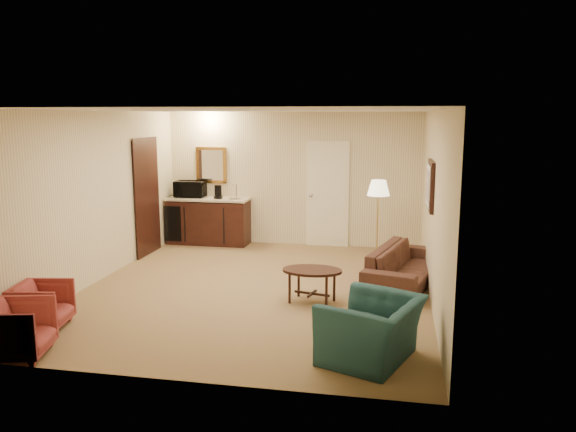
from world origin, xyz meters
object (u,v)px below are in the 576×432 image
at_px(teal_armchair, 372,319).
at_px(waste_bin, 239,238).
at_px(rose_chair_far, 16,327).
at_px(rose_chair_near, 42,303).
at_px(wetbar_cabinet, 209,221).
at_px(sofa, 404,260).
at_px(coffee_maker, 218,192).
at_px(coffee_table, 312,286).
at_px(microwave, 190,187).
at_px(floor_lamp, 378,222).

relative_size(teal_armchair, waste_bin, 3.31).
distance_m(rose_chair_far, waste_bin, 5.53).
bearing_deg(rose_chair_near, wetbar_cabinet, -15.69).
xyz_separation_m(sofa, coffee_maker, (-3.58, 2.07, 0.67)).
distance_m(wetbar_cabinet, coffee_table, 4.08).
relative_size(rose_chair_near, coffee_maker, 2.31).
xyz_separation_m(teal_armchair, coffee_table, (-0.88, 1.71, -0.21)).
xyz_separation_m(rose_chair_far, coffee_table, (2.80, 2.34, -0.10)).
bearing_deg(waste_bin, wetbar_cabinet, 173.85).
xyz_separation_m(rose_chair_far, coffee_maker, (0.47, 5.48, 0.72)).
xyz_separation_m(wetbar_cabinet, rose_chair_far, (-0.25, -5.52, -0.13)).
bearing_deg(rose_chair_far, rose_chair_near, 3.52).
bearing_deg(wetbar_cabinet, rose_chair_far, -92.59).
height_order(wetbar_cabinet, rose_chair_far, wetbar_cabinet).
height_order(wetbar_cabinet, microwave, microwave).
xyz_separation_m(sofa, rose_chair_far, (-4.05, -3.41, -0.06)).
bearing_deg(floor_lamp, rose_chair_far, -127.84).
xyz_separation_m(rose_chair_near, floor_lamp, (3.85, 3.84, 0.42)).
bearing_deg(wetbar_cabinet, floor_lamp, -14.80).
distance_m(rose_chair_near, floor_lamp, 5.45).
relative_size(waste_bin, coffee_maker, 1.14).
height_order(sofa, floor_lamp, floor_lamp).
distance_m(sofa, rose_chair_far, 5.29).
relative_size(teal_armchair, floor_lamp, 0.69).
bearing_deg(microwave, rose_chair_far, -90.98).
relative_size(teal_armchair, microwave, 1.73).
height_order(floor_lamp, coffee_maker, floor_lamp).
relative_size(coffee_table, coffee_maker, 3.06).
bearing_deg(rose_chair_far, teal_armchair, -94.04).
xyz_separation_m(sofa, waste_bin, (-3.15, 2.04, -0.23)).
xyz_separation_m(teal_armchair, microwave, (-3.82, 4.94, 0.68)).
xyz_separation_m(wetbar_cabinet, waste_bin, (0.65, -0.07, -0.31)).
height_order(coffee_table, floor_lamp, floor_lamp).
distance_m(teal_armchair, rose_chair_near, 3.93).
bearing_deg(microwave, floor_lamp, -16.58).
xyz_separation_m(sofa, microwave, (-4.19, 2.17, 0.73)).
relative_size(wetbar_cabinet, rose_chair_near, 2.67).
bearing_deg(sofa, rose_chair_far, 145.25).
height_order(teal_armchair, rose_chair_far, teal_armchair).
height_order(wetbar_cabinet, waste_bin, wetbar_cabinet).
distance_m(wetbar_cabinet, floor_lamp, 3.48).
xyz_separation_m(sofa, floor_lamp, (-0.45, 1.23, 0.34)).
distance_m(rose_chair_far, microwave, 5.64).
xyz_separation_m(floor_lamp, waste_bin, (-2.70, 0.81, -0.57)).
distance_m(floor_lamp, waste_bin, 2.88).
height_order(floor_lamp, waste_bin, floor_lamp).
height_order(waste_bin, coffee_maker, coffee_maker).
relative_size(coffee_table, microwave, 1.39).
bearing_deg(waste_bin, coffee_table, -58.55).
bearing_deg(waste_bin, floor_lamp, -16.79).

